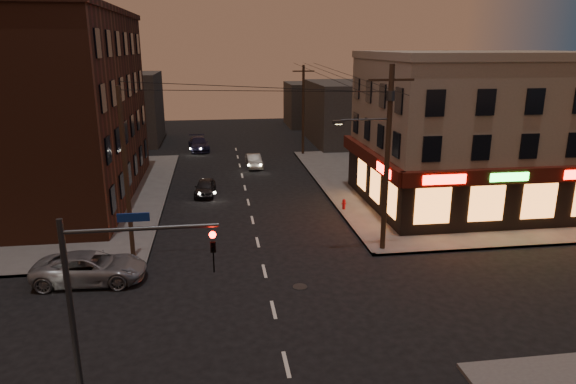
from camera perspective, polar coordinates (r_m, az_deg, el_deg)
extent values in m
plane|color=black|center=(22.83, -1.63, -12.95)|extent=(120.00, 120.00, 0.00)
cube|color=#514F4C|center=(45.15, 18.72, 1.07)|extent=(24.00, 28.00, 0.15)
cube|color=#514F4C|center=(43.35, -29.20, -0.75)|extent=(24.00, 28.00, 0.15)
cube|color=gray|center=(38.46, 20.34, 6.18)|extent=(15.00, 12.00, 10.00)
cube|color=gray|center=(38.01, 21.12, 13.99)|extent=(15.20, 12.20, 0.50)
cube|color=black|center=(34.16, 24.44, -1.09)|extent=(15.12, 0.25, 3.40)
cube|color=black|center=(36.23, 9.40, 1.07)|extent=(0.25, 12.12, 3.40)
cube|color=#43120A|center=(33.48, 25.06, 1.70)|extent=(15.60, 0.50, 0.90)
cube|color=#43120A|center=(35.73, 9.07, 3.85)|extent=(0.50, 12.60, 0.90)
cube|color=#FF140C|center=(30.68, 17.00, 1.34)|extent=(2.60, 0.06, 0.55)
cube|color=#26FF3F|center=(32.57, 23.40, 1.53)|extent=(2.40, 0.06, 0.50)
cube|color=#FF140C|center=(32.12, 10.57, 2.41)|extent=(0.06, 2.60, 0.55)
cube|color=orange|center=(33.70, 23.73, -1.06)|extent=(12.40, 0.08, 2.20)
cube|color=orange|center=(35.24, 9.65, 0.81)|extent=(0.08, 8.40, 2.20)
cube|color=#4D2718|center=(40.99, -25.85, 8.26)|extent=(12.00, 20.00, 13.00)
cube|color=#3F3D3A|center=(60.55, 7.52, 8.70)|extent=(10.00, 12.00, 7.00)
cube|color=#3F3D3A|center=(63.18, -18.17, 8.81)|extent=(9.00, 10.00, 8.00)
cube|color=#3F3D3A|center=(73.69, 3.05, 9.71)|extent=(8.00, 8.00, 6.00)
cylinder|color=#382619|center=(27.82, 10.95, 3.47)|extent=(0.28, 0.28, 10.00)
cube|color=#382619|center=(27.24, 11.42, 12.12)|extent=(2.40, 0.12, 0.12)
cylinder|color=#333538|center=(27.30, 11.33, 10.45)|extent=(0.44, 0.44, 0.50)
cylinder|color=#333538|center=(27.04, 8.57, 7.96)|extent=(2.60, 0.10, 0.10)
cube|color=#333538|center=(26.69, 5.65, 7.74)|extent=(0.60, 0.25, 0.18)
cube|color=#FFD88C|center=(26.70, 5.64, 7.53)|extent=(0.35, 0.15, 0.04)
cylinder|color=#382619|center=(53.02, 1.70, 9.06)|extent=(0.26, 0.26, 9.00)
cylinder|color=#382619|center=(27.50, -17.54, 1.79)|extent=(0.24, 0.24, 9.00)
cylinder|color=#333538|center=(16.85, -22.83, -13.13)|extent=(0.18, 0.18, 6.40)
cylinder|color=#333538|center=(15.28, -15.96, -3.94)|extent=(4.40, 0.12, 0.12)
imported|color=black|center=(15.30, -8.35, -5.45)|extent=(0.16, 0.20, 1.00)
sphere|color=#FF0C05|center=(15.09, -8.39, -4.73)|extent=(0.20, 0.20, 0.20)
cube|color=navy|center=(15.20, -16.81, -2.72)|extent=(0.90, 0.05, 0.25)
imported|color=gray|center=(26.72, -21.10, -7.86)|extent=(5.38, 2.69, 1.46)
imported|color=black|center=(39.62, -9.20, 0.52)|extent=(1.78, 3.72, 1.23)
imported|color=gray|center=(48.21, -3.81, 3.46)|extent=(1.47, 3.74, 1.21)
imported|color=#191831|center=(56.91, -9.90, 5.30)|extent=(2.56, 5.13, 1.43)
cylinder|color=#9C0E13|center=(35.58, 6.23, -1.45)|extent=(0.26, 0.26, 0.57)
sphere|color=#9C0E13|center=(35.49, 6.24, -0.96)|extent=(0.23, 0.23, 0.23)
cylinder|color=#9C0E13|center=(35.55, 6.23, -1.27)|extent=(0.33, 0.19, 0.11)
cylinder|color=#9C0E13|center=(35.55, 6.23, -1.27)|extent=(0.19, 0.33, 0.11)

